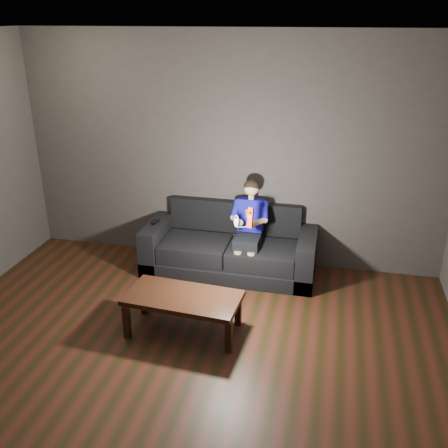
# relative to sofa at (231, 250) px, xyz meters

# --- Properties ---
(floor) EXTENTS (5.00, 5.00, 0.00)m
(floor) POSITION_rel_sofa_xyz_m (-0.09, -2.18, -0.25)
(floor) COLOR black
(floor) RESTS_ON ground
(back_wall) EXTENTS (5.00, 0.04, 2.70)m
(back_wall) POSITION_rel_sofa_xyz_m (-0.09, 0.32, 1.10)
(back_wall) COLOR #3C3634
(back_wall) RESTS_ON ground
(ceiling) EXTENTS (5.00, 5.00, 0.02)m
(ceiling) POSITION_rel_sofa_xyz_m (-0.09, -2.18, 2.45)
(ceiling) COLOR silver
(ceiling) RESTS_ON back_wall
(sofa) EXTENTS (1.99, 0.86, 0.77)m
(sofa) POSITION_rel_sofa_xyz_m (0.00, 0.00, 0.00)
(sofa) COLOR black
(sofa) RESTS_ON floor
(child) EXTENTS (0.42, 0.52, 1.04)m
(child) POSITION_rel_sofa_xyz_m (0.23, -0.05, 0.41)
(child) COLOR black
(child) RESTS_ON sofa
(wii_remote_red) EXTENTS (0.06, 0.09, 0.22)m
(wii_remote_red) POSITION_rel_sofa_xyz_m (0.31, -0.45, 0.62)
(wii_remote_red) COLOR red
(wii_remote_red) RESTS_ON child
(nunchuk_white) EXTENTS (0.07, 0.09, 0.14)m
(nunchuk_white) POSITION_rel_sofa_xyz_m (0.16, -0.45, 0.57)
(nunchuk_white) COLOR silver
(nunchuk_white) RESTS_ON child
(wii_remote_black) EXTENTS (0.06, 0.14, 0.03)m
(wii_remote_black) POSITION_rel_sofa_xyz_m (-0.89, -0.07, 0.30)
(wii_remote_black) COLOR black
(wii_remote_black) RESTS_ON sofa
(coffee_table) EXTENTS (1.11, 0.61, 0.39)m
(coffee_table) POSITION_rel_sofa_xyz_m (-0.17, -1.34, 0.09)
(coffee_table) COLOR black
(coffee_table) RESTS_ON floor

